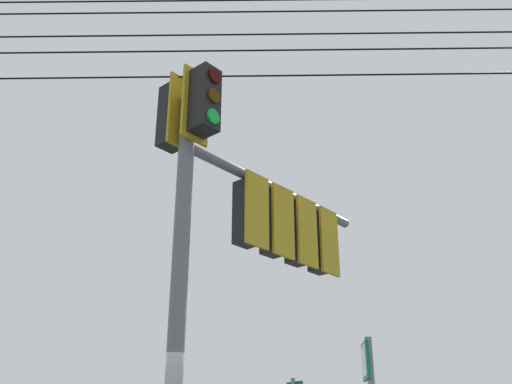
{
  "coord_description": "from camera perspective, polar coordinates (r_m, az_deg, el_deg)",
  "views": [
    {
      "loc": [
        -1.27,
        -5.96,
        1.4
      ],
      "look_at": [
        1.56,
        1.24,
        4.87
      ],
      "focal_mm": 42.69,
      "sensor_mm": 36.0,
      "label": 1
    }
  ],
  "objects": [
    {
      "name": "signal_mast_assembly",
      "position": [
        8.07,
        -1.34,
        -2.46
      ],
      "size": [
        3.55,
        2.18,
        6.12
      ],
      "color": "slate",
      "rests_on": "ground"
    },
    {
      "name": "overhead_wire_span",
      "position": [
        8.95,
        -14.24,
        14.75
      ],
      "size": [
        25.75,
        9.97,
        2.02
      ],
      "color": "black"
    }
  ]
}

